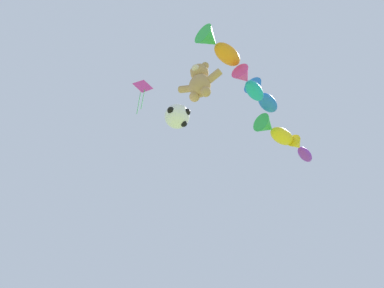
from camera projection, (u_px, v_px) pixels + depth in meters
The scene contains 8 objects.
teddy_bear_kite at pixel (200, 81), 14.70m from camera, with size 1.93×0.85×1.96m.
soccer_ball_kite at pixel (177, 116), 13.78m from camera, with size 1.02×1.02×0.94m.
fish_kite_tangerine at pixel (219, 47), 15.86m from camera, with size 1.44×2.36×0.97m.
fish_kite_teal at pixel (249, 84), 16.56m from camera, with size 0.89×2.03×0.82m.
fish_kite_cobalt at pixel (262, 96), 18.54m from camera, with size 1.17×2.24×0.97m.
fish_kite_goldfin at pixel (274, 131), 19.41m from camera, with size 1.71×2.58×1.06m.
fish_kite_violet at pixel (301, 149), 20.35m from camera, with size 0.90×2.16×0.75m.
diamond_kite at pixel (142, 89), 17.57m from camera, with size 0.69×0.77×2.35m.
Camera 1 is at (5.06, -3.07, 0.99)m, focal length 35.00 mm.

